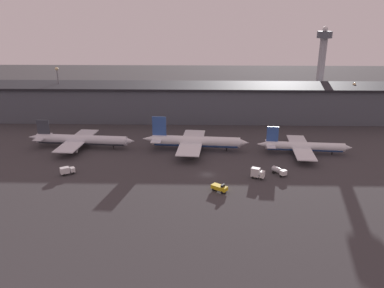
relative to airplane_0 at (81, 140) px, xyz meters
name	(u,v)px	position (x,y,z in m)	size (l,w,h in m)	color
ground	(207,175)	(53.90, -27.54, -3.43)	(600.00, 600.00, 0.00)	#383538
terminal_building	(206,102)	(53.90, 48.30, 5.92)	(259.87, 27.02, 18.61)	#4C515B
airplane_0	(81,140)	(0.00, 0.00, 0.00)	(47.30, 31.18, 11.77)	silver
airplane_1	(195,142)	(48.92, -1.81, 0.30)	(45.33, 34.13, 14.09)	white
airplane_2	(303,147)	(93.57, -5.06, -0.41)	(38.61, 31.16, 11.18)	white
service_vehicle_0	(220,188)	(57.66, -40.73, -2.11)	(5.62, 5.00, 2.81)	gold
service_vehicle_1	(257,173)	(71.27, -30.31, -1.39)	(5.04, 3.83, 3.80)	white
service_vehicle_2	(279,171)	(79.48, -26.98, -1.90)	(4.92, 5.84, 2.58)	white
service_vehicle_3	(67,170)	(3.76, -28.66, -1.82)	(5.34, 4.45, 2.87)	white
lamp_post_0	(59,86)	(-26.41, 50.91, 13.78)	(1.80, 1.80, 27.40)	slate
lamp_post_1	(353,95)	(133.30, 50.91, 9.49)	(1.80, 1.80, 19.68)	slate
control_tower	(322,60)	(125.65, 85.95, 23.90)	(9.00, 9.00, 47.37)	#99999E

